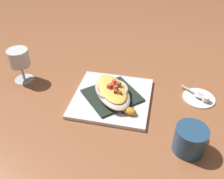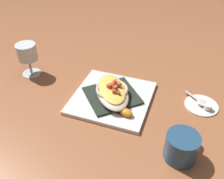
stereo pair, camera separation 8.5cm
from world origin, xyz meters
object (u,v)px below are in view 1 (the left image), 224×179
(stemmed_glass, at_px, (19,60))
(creamer_cup_0, at_px, (206,99))
(gratin_dish, at_px, (112,90))
(spoon, at_px, (198,95))
(orange_garnish, at_px, (129,111))
(coffee_mug, at_px, (190,140))
(creamer_saucer, at_px, (199,98))
(square_plate, at_px, (112,98))

(stemmed_glass, bearing_deg, creamer_cup_0, 81.62)
(gratin_dish, distance_m, spoon, 0.31)
(stemmed_glass, xyz_separation_m, spoon, (0.08, 0.66, -0.08))
(gratin_dish, xyz_separation_m, creamer_cup_0, (-0.00, 0.33, -0.02))
(gratin_dish, relative_size, spoon, 2.73)
(orange_garnish, height_order, coffee_mug, coffee_mug)
(stemmed_glass, relative_size, creamer_cup_0, 5.41)
(orange_garnish, relative_size, coffee_mug, 0.57)
(gratin_dish, xyz_separation_m, coffee_mug, (0.21, 0.23, -0.00))
(stemmed_glass, xyz_separation_m, creamer_cup_0, (0.10, 0.68, -0.07))
(coffee_mug, bearing_deg, creamer_saucer, 160.36)
(square_plate, relative_size, spoon, 3.13)
(square_plate, height_order, creamer_cup_0, creamer_cup_0)
(stemmed_glass, distance_m, creamer_saucer, 0.67)
(orange_garnish, xyz_separation_m, stemmed_glass, (-0.18, -0.41, 0.07))
(creamer_saucer, xyz_separation_m, spoon, (-0.00, -0.00, 0.01))
(orange_garnish, distance_m, creamer_saucer, 0.27)
(orange_garnish, bearing_deg, stemmed_glass, -114.04)
(creamer_saucer, distance_m, spoon, 0.01)
(gratin_dish, xyz_separation_m, creamer_saucer, (-0.02, 0.31, -0.04))
(stemmed_glass, bearing_deg, coffee_mug, 61.95)
(square_plate, distance_m, creamer_saucer, 0.31)
(creamer_saucer, height_order, spoon, spoon)
(orange_garnish, distance_m, coffee_mug, 0.21)
(orange_garnish, relative_size, creamer_saucer, 0.56)
(creamer_cup_0, bearing_deg, orange_garnish, -72.85)
(square_plate, distance_m, spoon, 0.31)
(stemmed_glass, height_order, creamer_cup_0, stemmed_glass)
(spoon, bearing_deg, orange_garnish, -67.15)
(orange_garnish, distance_m, spoon, 0.27)
(creamer_saucer, relative_size, spoon, 1.34)
(stemmed_glass, height_order, spoon, stemmed_glass)
(orange_garnish, bearing_deg, spoon, 112.85)
(creamer_saucer, bearing_deg, coffee_mug, -19.64)
(spoon, bearing_deg, square_plate, -85.61)
(gratin_dish, relative_size, stemmed_glass, 1.77)
(orange_garnish, height_order, spoon, orange_garnish)
(creamer_saucer, bearing_deg, creamer_cup_0, 42.52)
(gratin_dish, height_order, creamer_cup_0, gratin_dish)
(spoon, bearing_deg, stemmed_glass, -96.76)
(creamer_saucer, bearing_deg, spoon, -137.48)
(creamer_saucer, bearing_deg, stemmed_glass, -96.99)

